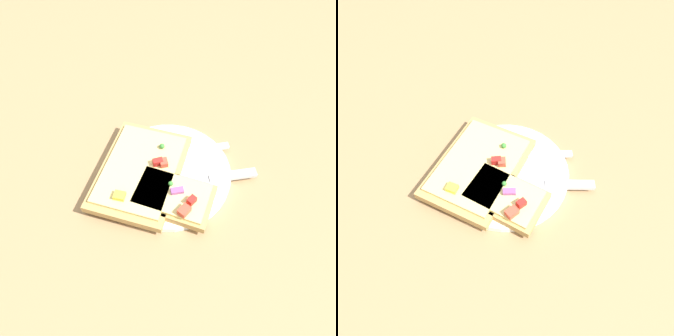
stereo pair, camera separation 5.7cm
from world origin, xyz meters
The scene contains 7 objects.
ground_plane centered at (0.00, 0.00, 0.00)m, with size 4.00×4.00×0.00m, color #9E7A51.
plate centered at (0.00, 0.00, 0.01)m, with size 0.22×0.22×0.01m.
fork centered at (0.00, 0.04, 0.01)m, with size 0.19×0.07×0.01m.
knife centered at (0.06, -0.01, 0.01)m, with size 0.22×0.07×0.01m.
pizza_slice_main centered at (-0.05, -0.01, 0.02)m, with size 0.17×0.22×0.03m.
pizza_slice_corner centered at (0.01, -0.06, 0.02)m, with size 0.15×0.11×0.03m.
crumb_scatter centered at (0.01, -0.02, 0.02)m, with size 0.09×0.12×0.01m.
Camera 1 is at (0.03, -0.33, 0.49)m, focal length 35.00 mm.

